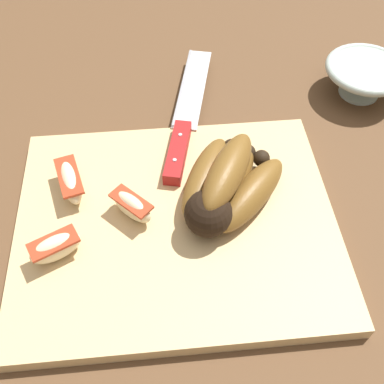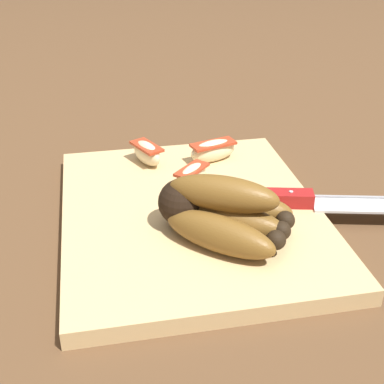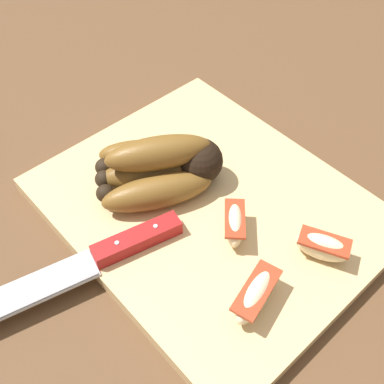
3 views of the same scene
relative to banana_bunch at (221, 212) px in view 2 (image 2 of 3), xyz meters
The scene contains 7 objects.
ground_plane 0.07m from the banana_bunch, 146.47° to the right, with size 6.00×6.00×0.00m, color brown.
cutting_board 0.07m from the banana_bunch, 160.24° to the right, with size 0.38×0.31×0.02m, color tan.
banana_bunch is the anchor object (origin of this frame).
chefs_knife 0.13m from the banana_bunch, 107.79° to the left, with size 0.09×0.28×0.02m.
apple_wedge_near 0.11m from the banana_bunch, behind, with size 0.05×0.05×0.03m.
apple_wedge_middle 0.19m from the banana_bunch, 169.54° to the left, with size 0.04×0.07×0.03m.
apple_wedge_far 0.20m from the banana_bunch, 163.07° to the right, with size 0.06×0.05×0.03m.
Camera 2 is at (0.53, -0.10, 0.36)m, focal length 50.81 mm.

